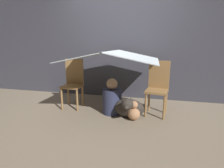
# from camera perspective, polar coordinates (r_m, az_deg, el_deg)

# --- Properties ---
(ground_plane) EXTENTS (8.80, 8.80, 0.00)m
(ground_plane) POSITION_cam_1_polar(r_m,az_deg,el_deg) (3.13, -0.91, -10.16)
(ground_plane) COLOR gray
(wall_back) EXTENTS (7.00, 0.05, 2.50)m
(wall_back) POSITION_cam_1_polar(r_m,az_deg,el_deg) (4.05, 3.30, 13.13)
(wall_back) COLOR #3D3D47
(wall_back) RESTS_ON ground_plane
(chair_left) EXTENTS (0.38, 0.38, 0.95)m
(chair_left) POSITION_cam_1_polar(r_m,az_deg,el_deg) (3.50, -12.54, 0.75)
(chair_left) COLOR olive
(chair_left) RESTS_ON ground_plane
(chair_right) EXTENTS (0.41, 0.41, 0.95)m
(chair_right) POSITION_cam_1_polar(r_m,az_deg,el_deg) (3.16, 14.69, -0.64)
(chair_right) COLOR olive
(chair_right) RESTS_ON ground_plane
(sheet_canopy) EXTENTS (1.59, 1.35, 0.17)m
(sheet_canopy) POSITION_cam_1_polar(r_m,az_deg,el_deg) (3.10, 0.00, 9.23)
(sheet_canopy) COLOR silver
(person_front) EXTENTS (0.34, 0.34, 0.64)m
(person_front) POSITION_cam_1_polar(r_m,az_deg,el_deg) (3.14, 0.00, -4.98)
(person_front) COLOR #2D3351
(person_front) RESTS_ON ground_plane
(dog) EXTENTS (0.52, 0.44, 0.42)m
(dog) POSITION_cam_1_polar(r_m,az_deg,el_deg) (2.96, 5.40, -7.64)
(dog) COLOR #332D28
(dog) RESTS_ON ground_plane
(floor_cushion) EXTENTS (0.45, 0.36, 0.10)m
(floor_cushion) POSITION_cam_1_polar(r_m,az_deg,el_deg) (3.34, 4.28, -7.80)
(floor_cushion) COLOR #7FB27F
(floor_cushion) RESTS_ON ground_plane
(plush_toy) EXTENTS (0.21, 0.21, 0.33)m
(plush_toy) POSITION_cam_1_polar(r_m,az_deg,el_deg) (2.93, 7.16, -9.14)
(plush_toy) COLOR tan
(plush_toy) RESTS_ON ground_plane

